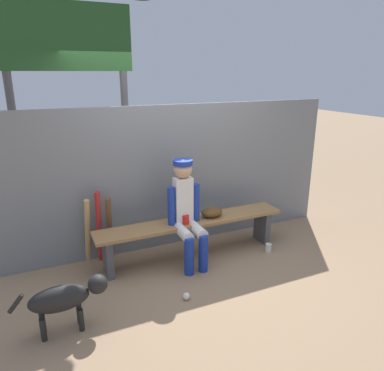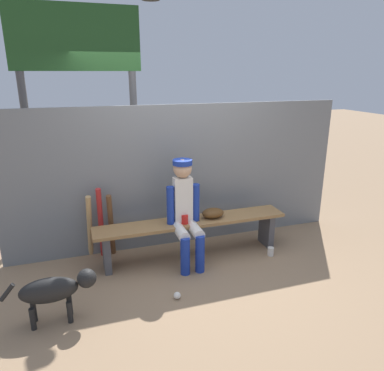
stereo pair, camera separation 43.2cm
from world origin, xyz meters
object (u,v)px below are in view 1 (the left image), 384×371
(player_seated, at_px, (187,209))
(baseball, at_px, (186,296))
(bat_wood_tan, at_px, (87,231))
(dugout_bench, at_px, (192,228))
(baseball_glove, at_px, (212,212))
(cup_on_ground, at_px, (268,248))
(bat_wood_dark, at_px, (110,229))
(scoreboard, at_px, (73,69))
(dog, at_px, (66,298))
(cup_on_bench, at_px, (186,220))
(bat_aluminum_red, at_px, (99,227))

(player_seated, height_order, baseball, player_seated)
(player_seated, bearing_deg, bat_wood_tan, 156.48)
(bat_wood_tan, height_order, baseball, bat_wood_tan)
(baseball, bearing_deg, dugout_bench, 62.20)
(baseball_glove, relative_size, bat_wood_tan, 0.33)
(baseball_glove, xyz_separation_m, bat_wood_tan, (-1.49, 0.37, -0.13))
(dugout_bench, xyz_separation_m, baseball_glove, (0.28, 0.00, 0.17))
(baseball, height_order, cup_on_ground, cup_on_ground)
(bat_wood_dark, xyz_separation_m, scoreboard, (-0.14, 0.94, 1.85))
(scoreboard, bearing_deg, player_seated, -54.35)
(baseball_glove, relative_size, dog, 0.33)
(baseball_glove, bearing_deg, scoreboard, 137.56)
(cup_on_bench, relative_size, scoreboard, 0.03)
(bat_aluminum_red, height_order, cup_on_ground, bat_aluminum_red)
(dog, bearing_deg, scoreboard, 76.60)
(dugout_bench, bearing_deg, cup_on_ground, -17.33)
(player_seated, relative_size, cup_on_ground, 11.60)
(dugout_bench, relative_size, baseball_glove, 8.62)
(dugout_bench, distance_m, bat_aluminum_red, 1.13)
(baseball, relative_size, cup_on_bench, 0.67)
(player_seated, distance_m, bat_wood_tan, 1.23)
(player_seated, distance_m, scoreboard, 2.31)
(cup_on_ground, height_order, scoreboard, scoreboard)
(bat_aluminum_red, distance_m, cup_on_bench, 1.04)
(player_seated, xyz_separation_m, baseball_glove, (0.39, 0.11, -0.14))
(dugout_bench, bearing_deg, cup_on_bench, -148.36)
(cup_on_ground, bearing_deg, dog, -168.96)
(dugout_bench, height_order, player_seated, player_seated)
(scoreboard, bearing_deg, bat_aluminum_red, -88.79)
(bat_aluminum_red, xyz_separation_m, dog, (-0.51, -1.12, -0.13))
(bat_aluminum_red, height_order, cup_on_bench, bat_aluminum_red)
(bat_wood_dark, xyz_separation_m, bat_aluminum_red, (-0.12, 0.01, 0.04))
(baseball_glove, relative_size, cup_on_ground, 2.55)
(bat_wood_tan, bearing_deg, cup_on_bench, -21.72)
(baseball_glove, xyz_separation_m, baseball, (-0.71, -0.82, -0.52))
(dugout_bench, distance_m, player_seated, 0.35)
(bat_wood_dark, height_order, bat_aluminum_red, bat_aluminum_red)
(bat_wood_tan, xyz_separation_m, cup_on_bench, (1.10, -0.44, 0.12))
(bat_wood_tan, relative_size, cup_on_ground, 7.82)
(player_seated, xyz_separation_m, dog, (-1.47, -0.69, -0.36))
(bat_aluminum_red, xyz_separation_m, cup_on_ground, (2.04, -0.62, -0.41))
(dugout_bench, relative_size, baseball, 32.63)
(bat_wood_dark, bearing_deg, dugout_bench, -18.23)
(player_seated, bearing_deg, cup_on_ground, -9.96)
(player_seated, bearing_deg, baseball_glove, 15.66)
(player_seated, relative_size, bat_aluminum_red, 1.36)
(player_seated, distance_m, dog, 1.66)
(player_seated, bearing_deg, bat_wood_dark, 153.11)
(bat_wood_dark, distance_m, scoreboard, 2.08)
(dog, bearing_deg, cup_on_ground, 11.04)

